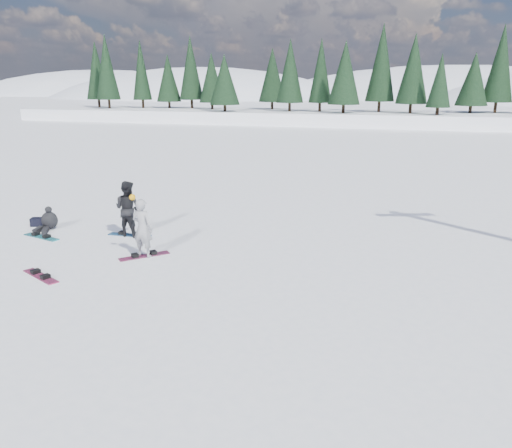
% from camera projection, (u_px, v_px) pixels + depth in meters
% --- Properties ---
extents(ground, '(420.00, 420.00, 0.00)m').
position_uv_depth(ground, '(87.00, 262.00, 14.40)').
color(ground, white).
rests_on(ground, ground).
extents(alpine_backdrop, '(412.50, 227.00, 53.20)m').
position_uv_depth(alpine_backdrop, '(358.00, 134.00, 195.44)').
color(alpine_backdrop, white).
rests_on(alpine_backdrop, ground).
extents(snowboarder_woman, '(0.67, 0.47, 1.91)m').
position_uv_depth(snowboarder_woman, '(142.00, 228.00, 14.59)').
color(snowboarder_woman, '#939297').
rests_on(snowboarder_woman, ground).
extents(snowboarder_man, '(0.96, 0.77, 1.88)m').
position_uv_depth(snowboarder_man, '(128.00, 209.00, 16.63)').
color(snowboarder_man, black).
rests_on(snowboarder_man, ground).
extents(seated_rider, '(0.73, 1.06, 0.82)m').
position_uv_depth(seated_rider, '(49.00, 221.00, 17.51)').
color(seated_rider, black).
rests_on(seated_rider, ground).
extents(gear_bag, '(0.52, 0.43, 0.30)m').
position_uv_depth(gear_bag, '(38.00, 222.00, 17.99)').
color(gear_bag, black).
rests_on(gear_bag, ground).
extents(snowboard_woman, '(1.24, 1.28, 0.03)m').
position_uv_depth(snowboard_woman, '(144.00, 256.00, 14.83)').
color(snowboard_woman, maroon).
rests_on(snowboard_woman, ground).
extents(snowboard_man, '(1.51, 0.37, 0.03)m').
position_uv_depth(snowboard_man, '(130.00, 235.00, 16.88)').
color(snowboard_man, '#1A5993').
rests_on(snowboard_man, ground).
extents(snowboard_loose_b, '(1.48, 0.88, 0.03)m').
position_uv_depth(snowboard_loose_b, '(41.00, 276.00, 13.27)').
color(snowboard_loose_b, '#9C224F').
rests_on(snowboard_loose_b, ground).
extents(snowboard_loose_c, '(1.52, 0.62, 0.03)m').
position_uv_depth(snowboard_loose_c, '(41.00, 237.00, 16.68)').
color(snowboard_loose_c, teal).
rests_on(snowboard_loose_c, ground).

